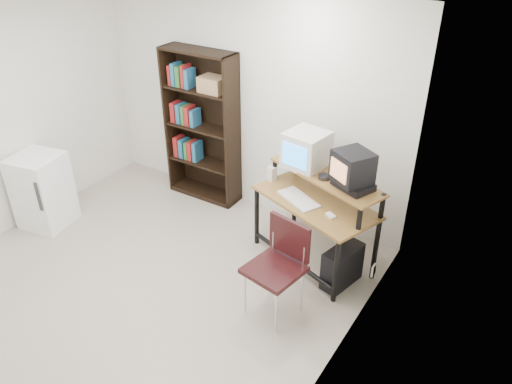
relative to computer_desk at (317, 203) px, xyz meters
The scene contains 18 objects.
floor 1.98m from the computer_desk, 132.68° to the right, with size 4.00×4.00×0.01m, color #B0A492.
ceiling 2.66m from the computer_desk, 132.68° to the right, with size 4.00×4.00×0.01m, color white.
back_wall 1.53m from the computer_desk, 153.16° to the left, with size 4.00×0.01×2.60m, color silver.
right_wall 1.67m from the computer_desk, 61.44° to the right, with size 0.01×4.00×2.60m, color silver.
computer_desk is the anchor object (origin of this frame).
crt_monitor 0.55m from the computer_desk, 142.36° to the left, with size 0.44×0.45×0.37m.
vcr 0.47m from the computer_desk, ahead, with size 0.36×0.26×0.08m, color black.
crt_tv 0.61m from the computer_desk, ahead, with size 0.43×0.43×0.30m.
cd_spindle 0.30m from the computer_desk, 28.30° to the left, with size 0.12×0.12×0.05m, color #26262B.
keyboard 0.19m from the computer_desk, 147.63° to the right, with size 0.47×0.21×0.04m, color silver.
mousepad 0.34m from the computer_desk, 42.24° to the right, with size 0.22×0.18×0.01m, color black.
mouse 0.32m from the computer_desk, 39.94° to the right, with size 0.10×0.06×0.03m, color white.
desk_speaker 0.62m from the computer_desk, 169.10° to the left, with size 0.08×0.07×0.17m, color silver.
pc_tower 0.67m from the computer_desk, 26.57° to the right, with size 0.20×0.45×0.42m, color black.
school_chair 0.85m from the computer_desk, 85.97° to the right, with size 0.53×0.53×0.92m.
bookshelf 1.90m from the computer_desk, 164.73° to the left, with size 0.94×0.32×1.89m.
mini_fridge 3.17m from the computer_desk, 160.40° to the right, with size 0.60×0.60×0.87m.
wall_outlet 0.86m from the computer_desk, 16.31° to the right, with size 0.02×0.08×0.12m, color beige.
Camera 1 is at (3.03, -2.58, 3.34)m, focal length 35.00 mm.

